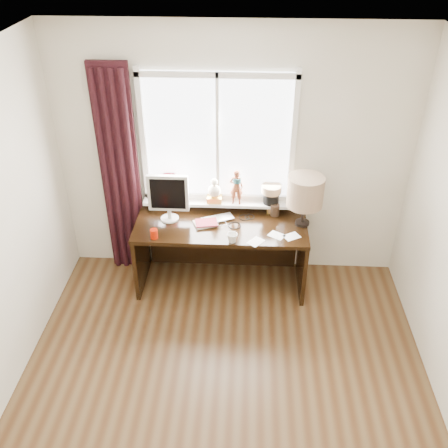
# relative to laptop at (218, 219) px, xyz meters

# --- Properties ---
(floor) EXTENTS (3.50, 4.00, 0.00)m
(floor) POSITION_rel_laptop_xyz_m (0.13, -1.71, -0.76)
(floor) COLOR brown
(floor) RESTS_ON ground
(ceiling) EXTENTS (3.50, 4.00, 0.00)m
(ceiling) POSITION_rel_laptop_xyz_m (0.13, -1.71, 1.84)
(ceiling) COLOR white
(ceiling) RESTS_ON wall_back
(wall_back) EXTENTS (3.50, 0.00, 2.60)m
(wall_back) POSITION_rel_laptop_xyz_m (0.13, 0.29, 0.54)
(wall_back) COLOR beige
(wall_back) RESTS_ON ground
(laptop) EXTENTS (0.37, 0.31, 0.02)m
(laptop) POSITION_rel_laptop_xyz_m (0.00, 0.00, 0.00)
(laptop) COLOR silver
(laptop) RESTS_ON desk
(mug) EXTENTS (0.13, 0.12, 0.10)m
(mug) POSITION_rel_laptop_xyz_m (0.16, -0.38, 0.04)
(mug) COLOR white
(mug) RESTS_ON desk
(red_cup) EXTENTS (0.07, 0.07, 0.09)m
(red_cup) POSITION_rel_laptop_xyz_m (-0.58, -0.35, 0.03)
(red_cup) COLOR #A21400
(red_cup) RESTS_ON desk
(window) EXTENTS (1.52, 0.20, 1.40)m
(window) POSITION_rel_laptop_xyz_m (-0.00, 0.24, 0.54)
(window) COLOR white
(window) RESTS_ON ground
(curtain) EXTENTS (0.38, 0.09, 2.25)m
(curtain) POSITION_rel_laptop_xyz_m (-1.00, 0.20, 0.35)
(curtain) COLOR black
(curtain) RESTS_ON floor
(desk) EXTENTS (1.70, 0.70, 0.75)m
(desk) POSITION_rel_laptop_xyz_m (0.03, 0.02, -0.26)
(desk) COLOR black
(desk) RESTS_ON floor
(monitor) EXTENTS (0.40, 0.18, 0.49)m
(monitor) POSITION_rel_laptop_xyz_m (-0.48, -0.01, 0.27)
(monitor) COLOR beige
(monitor) RESTS_ON desk
(notebook_stack) EXTENTS (0.26, 0.23, 0.03)m
(notebook_stack) POSITION_rel_laptop_xyz_m (-0.11, -0.09, 0.00)
(notebook_stack) COLOR beige
(notebook_stack) RESTS_ON desk
(brush_holder) EXTENTS (0.09, 0.09, 0.25)m
(brush_holder) POSITION_rel_laptop_xyz_m (0.57, 0.12, 0.05)
(brush_holder) COLOR black
(brush_holder) RESTS_ON desk
(icon_frame) EXTENTS (0.10, 0.03, 0.13)m
(icon_frame) POSITION_rel_laptop_xyz_m (0.54, 0.14, 0.05)
(icon_frame) COLOR gold
(icon_frame) RESTS_ON desk
(table_lamp) EXTENTS (0.35, 0.35, 0.52)m
(table_lamp) POSITION_rel_laptop_xyz_m (0.83, -0.03, 0.35)
(table_lamp) COLOR black
(table_lamp) RESTS_ON desk
(loose_papers) EXTENTS (0.52, 0.30, 0.00)m
(loose_papers) POSITION_rel_laptop_xyz_m (0.56, -0.29, -0.01)
(loose_papers) COLOR white
(loose_papers) RESTS_ON desk
(desk_cables) EXTENTS (0.28, 0.30, 0.01)m
(desk_cables) POSITION_rel_laptop_xyz_m (0.24, -0.01, -0.01)
(desk_cables) COLOR black
(desk_cables) RESTS_ON desk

